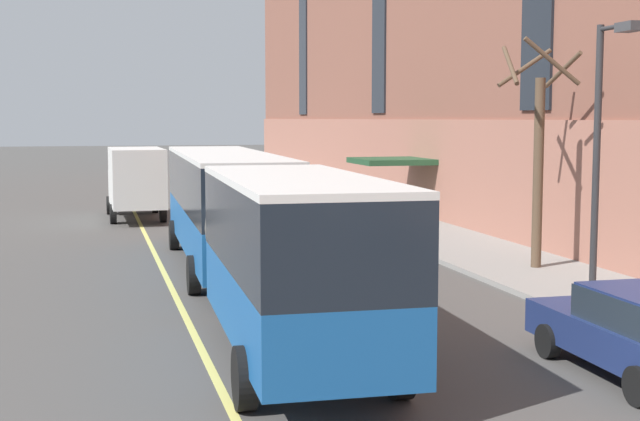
{
  "coord_description": "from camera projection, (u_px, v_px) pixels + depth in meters",
  "views": [
    {
      "loc": [
        -3.71,
        -18.62,
        4.45
      ],
      "look_at": [
        2.69,
        6.11,
        1.8
      ],
      "focal_mm": 50.0,
      "sensor_mm": 36.0,
      "label": 1
    }
  ],
  "objects": [
    {
      "name": "parked_car_navy_0",
      "position": [
        638.0,
        333.0,
        15.28
      ],
      "size": [
        2.02,
        4.69,
        1.56
      ],
      "color": "navy",
      "rests_on": "ground"
    },
    {
      "name": "parked_car_white_1",
      "position": [
        255.0,
        184.0,
        50.04
      ],
      "size": [
        2.01,
        4.55,
        1.56
      ],
      "color": "silver",
      "rests_on": "ground"
    },
    {
      "name": "lane_centerline",
      "position": [
        178.0,
        301.0,
        21.77
      ],
      "size": [
        0.16,
        140.0,
        0.01
      ],
      "primitive_type": "cube",
      "color": "#E0D66B",
      "rests_on": "ground"
    },
    {
      "name": "ground_plane",
      "position": [
        270.0,
        324.0,
        19.31
      ],
      "size": [
        260.0,
        260.0,
        0.0
      ],
      "primitive_type": "plane",
      "color": "#4C4947"
    },
    {
      "name": "street_lamp",
      "position": [
        603.0,
        135.0,
        19.48
      ],
      "size": [
        0.36,
        1.48,
        6.34
      ],
      "color": "#2D2D30",
      "rests_on": "sidewalk"
    },
    {
      "name": "city_bus",
      "position": [
        244.0,
        216.0,
        22.18
      ],
      "size": [
        3.31,
        20.91,
        3.45
      ],
      "color": "#19569E",
      "rests_on": "ground"
    },
    {
      "name": "box_truck",
      "position": [
        136.0,
        180.0,
        38.96
      ],
      "size": [
        2.43,
        6.69,
        3.17
      ],
      "color": "silver",
      "rests_on": "ground"
    },
    {
      "name": "parked_car_black_2",
      "position": [
        280.0,
        193.0,
        43.97
      ],
      "size": [
        2.14,
        4.51,
        1.56
      ],
      "color": "black",
      "rests_on": "ground"
    },
    {
      "name": "sidewalk",
      "position": [
        558.0,
        279.0,
        24.35
      ],
      "size": [
        4.05,
        160.0,
        0.15
      ],
      "primitive_type": "cube",
      "color": "gray",
      "rests_on": "ground"
    },
    {
      "name": "street_tree_mid_block",
      "position": [
        538.0,
        149.0,
        25.5
      ],
      "size": [
        2.05,
        2.05,
        6.53
      ],
      "color": "brown",
      "rests_on": "sidewalk"
    }
  ]
}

